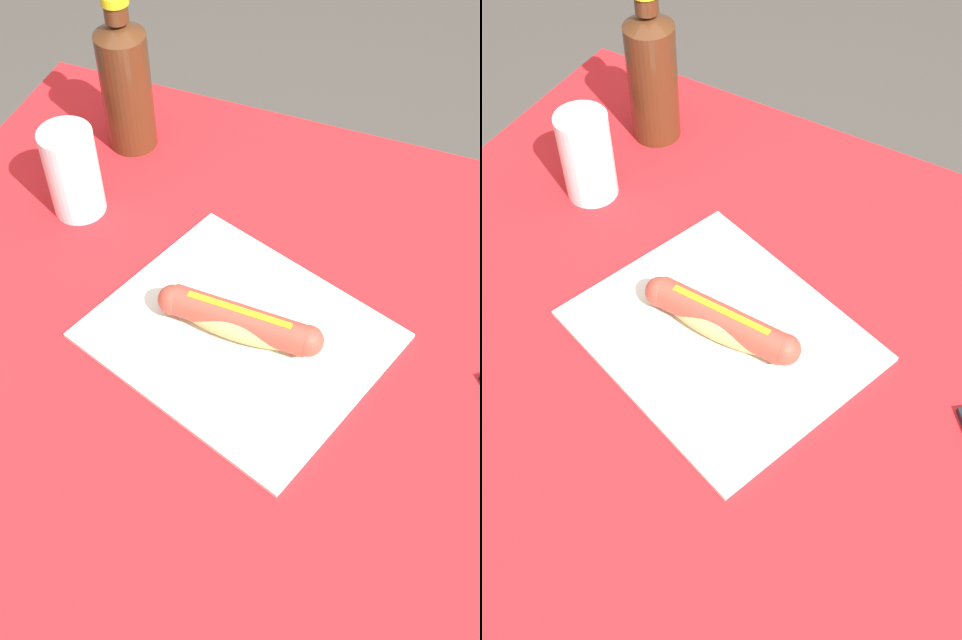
{
  "view_description": "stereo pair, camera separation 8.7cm",
  "coord_description": "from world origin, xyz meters",
  "views": [
    {
      "loc": [
        0.17,
        -0.49,
        1.48
      ],
      "look_at": [
        -0.02,
        0.0,
        0.79
      ],
      "focal_mm": 41.81,
      "sensor_mm": 36.0,
      "label": 1
    },
    {
      "loc": [
        0.24,
        -0.46,
        1.48
      ],
      "look_at": [
        -0.02,
        0.0,
        0.79
      ],
      "focal_mm": 41.81,
      "sensor_mm": 36.0,
      "label": 2
    }
  ],
  "objects": [
    {
      "name": "ground_plane",
      "position": [
        0.0,
        0.0,
        0.0
      ],
      "size": [
        6.0,
        6.0,
        0.0
      ],
      "primitive_type": "plane",
      "color": "#47423D",
      "rests_on": "ground"
    },
    {
      "name": "dining_table",
      "position": [
        0.0,
        0.0,
        0.61
      ],
      "size": [
        1.02,
        0.85,
        0.76
      ],
      "color": "brown",
      "rests_on": "ground"
    },
    {
      "name": "paper_wrapper",
      "position": [
        -0.02,
        0.0,
        0.76
      ],
      "size": [
        0.39,
        0.36,
        0.01
      ],
      "primitive_type": "cube",
      "rotation": [
        0.0,
        0.0,
        -0.33
      ],
      "color": "silver",
      "rests_on": "dining_table"
    },
    {
      "name": "hot_dog",
      "position": [
        -0.02,
        0.0,
        0.79
      ],
      "size": [
        0.2,
        0.05,
        0.05
      ],
      "color": "#DBB26B",
      "rests_on": "paper_wrapper"
    },
    {
      "name": "soda_bottle",
      "position": [
        -0.3,
        0.28,
        0.86
      ],
      "size": [
        0.07,
        0.07,
        0.23
      ],
      "color": "#4C2814",
      "rests_on": "dining_table"
    },
    {
      "name": "drinking_cup",
      "position": [
        -0.31,
        0.13,
        0.83
      ],
      "size": [
        0.07,
        0.07,
        0.13
      ],
      "primitive_type": "cylinder",
      "color": "white",
      "rests_on": "dining_table"
    }
  ]
}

